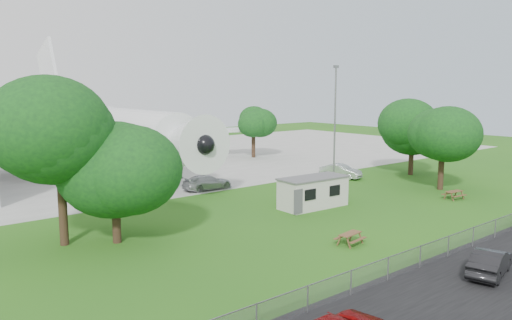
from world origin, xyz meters
TOP-DOWN VIEW (x-y plane):
  - ground at (0.00, 0.00)m, footprint 160.00×160.00m
  - asphalt_strip at (0.00, -13.00)m, footprint 120.00×8.00m
  - concrete_apron at (0.00, 38.00)m, footprint 120.00×46.00m
  - airliner at (-2.00, 35.86)m, footprint 46.36×47.73m
  - site_cabin at (3.78, 4.52)m, footprint 6.81×3.00m
  - picnic_west at (-1.76, -4.21)m, footprint 2.00×1.75m
  - picnic_east at (15.98, -1.52)m, footprint 1.95×1.68m
  - fence at (0.00, -9.50)m, footprint 58.00×0.04m
  - lamp_mast at (8.20, 6.20)m, footprint 0.16×0.16m
  - tree_west_big at (-16.19, 7.51)m, footprint 8.56×8.56m
  - tree_west_small at (-13.34, 5.80)m, footprint 7.59×7.59m
  - tree_east_front at (19.00, 1.65)m, footprint 7.34×7.34m
  - tree_east_back at (24.19, 8.51)m, footprint 7.93×7.93m
  - tree_far_apron at (19.04, 31.45)m, footprint 5.30×5.30m
  - car_centre_sedan at (-0.07, -12.55)m, footprint 4.62×2.54m
  - car_ne_sedan at (16.11, 12.22)m, footprint 2.82×4.98m
  - car_apron_van at (0.84, 16.31)m, footprint 5.20×2.35m

SIDE VIEW (x-z plane):
  - ground at x=0.00m, z-range 0.00..0.00m
  - picnic_west at x=-1.76m, z-range -0.38..0.38m
  - picnic_east at x=15.98m, z-range -0.38..0.38m
  - fence at x=0.00m, z-range -0.65..0.65m
  - asphalt_strip at x=0.00m, z-range 0.00..0.02m
  - concrete_apron at x=0.00m, z-range 0.00..0.03m
  - car_centre_sedan at x=-0.07m, z-range 0.00..1.44m
  - car_apron_van at x=0.84m, z-range 0.00..1.48m
  - car_ne_sedan at x=16.11m, z-range 0.00..1.55m
  - site_cabin at x=3.78m, z-range 0.00..2.62m
  - tree_west_small at x=-13.34m, z-range 0.53..9.20m
  - tree_far_apron at x=19.04m, z-range 1.30..9.24m
  - airliner at x=-2.00m, z-range -3.57..14.11m
  - tree_east_front at x=19.00m, z-range 0.97..10.29m
  - tree_east_back at x=24.19m, z-range 0.87..10.56m
  - lamp_mast at x=8.20m, z-range 0.00..12.00m
  - tree_west_big at x=-16.19m, z-range 1.54..13.20m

